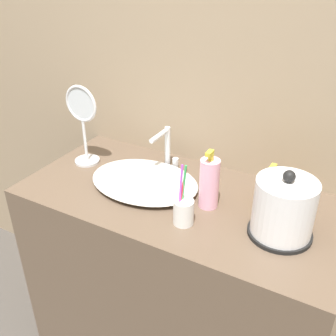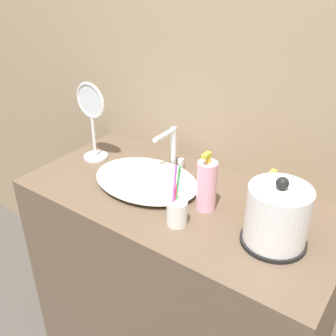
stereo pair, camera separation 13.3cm
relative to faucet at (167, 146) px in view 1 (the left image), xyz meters
The scene contains 9 objects.
wall_back 0.38m from the faucet, 44.33° to the left, with size 6.00×0.04×2.60m.
vanity_counter 0.57m from the faucet, 49.38° to the right, with size 1.11×0.54×0.88m.
sink_basin 0.17m from the faucet, 92.11° to the right, with size 0.40×0.30×0.04m.
faucet is the anchor object (origin of this frame).
electric_kettle 0.53m from the faucet, 21.37° to the right, with size 0.19×0.19×0.22m.
toothbrush_cup 0.36m from the faucet, 52.60° to the right, with size 0.06×0.06×0.20m.
lotion_bottle 0.42m from the faucet, ahead, with size 0.07×0.07×0.15m.
shampoo_bottle 0.29m from the faucet, 33.00° to the right, with size 0.06×0.06×0.21m.
vanity_mirror 0.33m from the faucet, 159.45° to the right, with size 0.14×0.10×0.32m.
Camera 1 is at (0.52, -0.74, 1.62)m, focal length 42.00 mm.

